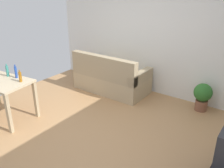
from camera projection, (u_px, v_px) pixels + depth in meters
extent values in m
cube|color=tan|center=(91.00, 132.00, 4.24)|extent=(5.20, 4.40, 0.02)
cube|color=white|center=(154.00, 34.00, 5.36)|extent=(5.20, 0.10, 2.70)
cube|color=tan|center=(112.00, 82.00, 5.78)|extent=(1.69, 0.84, 0.40)
cube|color=tan|center=(103.00, 68.00, 5.35)|extent=(1.69, 0.16, 0.52)
cube|color=tan|center=(141.00, 77.00, 5.25)|extent=(0.16, 0.84, 0.22)
cube|color=tan|center=(87.00, 64.00, 6.08)|extent=(0.16, 0.84, 0.22)
cube|color=tan|center=(9.00, 114.00, 4.07)|extent=(0.07, 0.07, 0.72)
cube|color=tan|center=(36.00, 100.00, 4.57)|extent=(0.07, 0.07, 0.72)
cylinder|color=brown|center=(201.00, 105.00, 4.91)|extent=(0.24, 0.24, 0.22)
sphere|color=#2D6B28|center=(203.00, 92.00, 4.80)|extent=(0.36, 0.36, 0.36)
cylinder|color=teal|center=(7.00, 71.00, 4.55)|extent=(0.05, 0.05, 0.20)
cylinder|color=teal|center=(6.00, 65.00, 4.50)|extent=(0.02, 0.02, 0.04)
cylinder|color=#2347A3|center=(16.00, 72.00, 4.47)|extent=(0.05, 0.05, 0.22)
cylinder|color=#2347A3|center=(15.00, 66.00, 4.42)|extent=(0.02, 0.02, 0.04)
cylinder|color=#9E6019|center=(20.00, 77.00, 4.30)|extent=(0.05, 0.05, 0.18)
cylinder|color=#9E6019|center=(19.00, 71.00, 4.26)|extent=(0.02, 0.02, 0.04)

